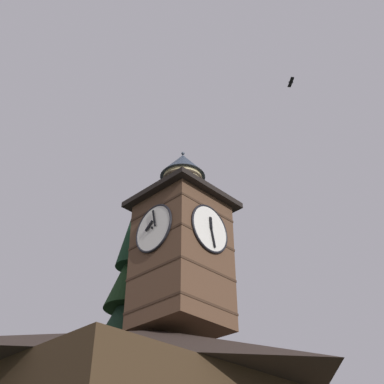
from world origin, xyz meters
TOP-DOWN VIEW (x-y plane):
  - clock_tower at (-0.75, -0.95)m, footprint 3.88×3.88m
  - flying_bird_high at (-3.56, 3.87)m, footprint 0.56×0.63m

SIDE VIEW (x-z plane):
  - clock_tower at x=-0.75m, z-range 7.13..16.00m
  - flying_bird_high at x=-3.56m, z-range 20.09..20.22m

